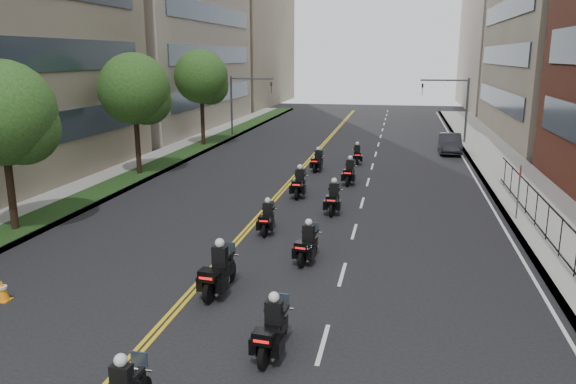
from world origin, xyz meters
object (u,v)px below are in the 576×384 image
object	(u,v)px
motorcycle_9	(357,155)
motorcycle_2	(219,272)
motorcycle_1	(273,331)
parked_sedan	(450,143)
motorcycle_4	(267,219)
motorcycle_8	(318,162)
motorcycle_5	(333,199)
motorcycle_7	(350,173)
motorcycle_3	(307,245)
traffic_cone	(2,291)
motorcycle_6	(299,184)

from	to	relation	value
motorcycle_9	motorcycle_2	bearing A→B (deg)	-102.84
motorcycle_1	parked_sedan	xyz separation A→B (m)	(6.86, 32.50, 0.10)
motorcycle_4	motorcycle_2	bearing A→B (deg)	-93.40
motorcycle_8	motorcycle_9	distance (m)	3.83
motorcycle_8	motorcycle_5	bearing A→B (deg)	-71.34
motorcycle_1	motorcycle_5	size ratio (longest dim) A/B	0.97
motorcycle_7	motorcycle_9	bearing A→B (deg)	93.11
motorcycle_5	parked_sedan	world-z (taller)	motorcycle_5
motorcycle_2	parked_sedan	distance (m)	30.61
motorcycle_2	motorcycle_4	distance (m)	6.51
motorcycle_2	motorcycle_9	world-z (taller)	motorcycle_2
motorcycle_3	motorcycle_9	size ratio (longest dim) A/B	1.04
motorcycle_7	motorcycle_9	distance (m)	6.49
traffic_cone	motorcycle_8	bearing A→B (deg)	73.03
motorcycle_1	motorcycle_3	bearing A→B (deg)	96.40
motorcycle_1	parked_sedan	distance (m)	33.22
motorcycle_7	motorcycle_9	xyz separation A→B (m)	(-0.07, 6.49, -0.06)
motorcycle_4	traffic_cone	bearing A→B (deg)	-130.80
motorcycle_7	motorcycle_8	distance (m)	4.23
motorcycle_6	motorcycle_9	distance (m)	10.40
motorcycle_5	motorcycle_6	world-z (taller)	motorcycle_6
motorcycle_1	motorcycle_6	xyz separation A→B (m)	(-2.25, 16.38, 0.04)
motorcycle_6	traffic_cone	size ratio (longest dim) A/B	3.48
motorcycle_3	motorcycle_8	world-z (taller)	motorcycle_3
motorcycle_2	motorcycle_3	distance (m)	4.13
motorcycle_6	motorcycle_7	xyz separation A→B (m)	(2.38, 3.64, -0.03)
motorcycle_1	motorcycle_7	size ratio (longest dim) A/B	0.98
motorcycle_2	parked_sedan	bearing A→B (deg)	76.93
motorcycle_2	motorcycle_4	size ratio (longest dim) A/B	1.18
motorcycle_4	motorcycle_5	distance (m)	4.42
motorcycle_5	motorcycle_2	bearing A→B (deg)	-103.34
parked_sedan	motorcycle_2	bearing A→B (deg)	-106.97
motorcycle_8	motorcycle_9	xyz separation A→B (m)	(2.36, 3.02, -0.02)
motorcycle_1	motorcycle_6	world-z (taller)	motorcycle_6
motorcycle_5	parked_sedan	size ratio (longest dim) A/B	0.51
motorcycle_2	traffic_cone	world-z (taller)	motorcycle_2
motorcycle_2	motorcycle_5	world-z (taller)	motorcycle_2
motorcycle_6	motorcycle_9	size ratio (longest dim) A/B	1.13
motorcycle_9	traffic_cone	xyz separation A→B (m)	(-9.07, -25.02, -0.28)
motorcycle_6	motorcycle_8	size ratio (longest dim) A/B	1.10
motorcycle_4	motorcycle_5	bearing A→B (deg)	53.69
motorcycle_5	parked_sedan	xyz separation A→B (m)	(6.92, 18.94, 0.08)
motorcycle_3	motorcycle_6	bearing A→B (deg)	109.53
motorcycle_7	motorcycle_9	world-z (taller)	motorcycle_7
motorcycle_6	motorcycle_4	bearing A→B (deg)	-92.64
motorcycle_5	motorcycle_7	world-z (taller)	motorcycle_5
motorcycle_4	motorcycle_6	world-z (taller)	motorcycle_6
motorcycle_3	motorcycle_1	bearing A→B (deg)	-80.58
motorcycle_2	traffic_cone	bearing A→B (deg)	-159.05
motorcycle_4	motorcycle_6	bearing A→B (deg)	84.97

